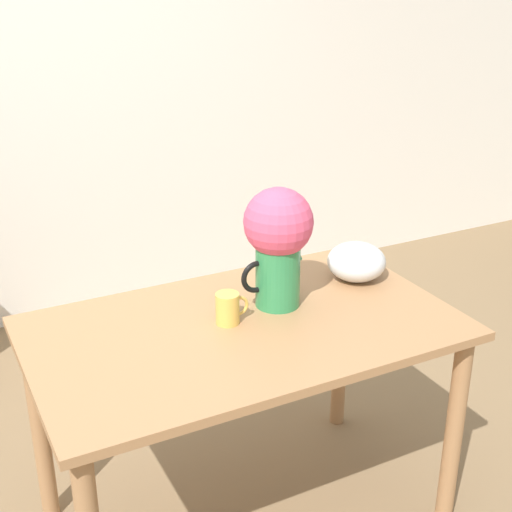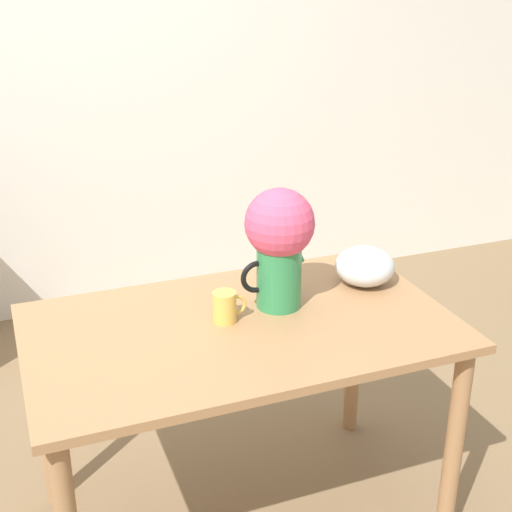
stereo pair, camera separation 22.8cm
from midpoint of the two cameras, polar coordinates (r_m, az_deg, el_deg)
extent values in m
cube|color=silver|center=(3.85, -19.49, 13.02)|extent=(8.00, 0.05, 2.60)
cube|color=#A3754C|center=(2.28, -3.86, -5.89)|extent=(1.35, 0.81, 0.03)
cylinder|color=#A3754C|center=(2.53, 13.00, -13.90)|extent=(0.06, 0.06, 0.76)
cylinder|color=#A3754C|center=(2.65, -19.38, -12.85)|extent=(0.06, 0.06, 0.76)
cylinder|color=#A3754C|center=(2.99, 4.62, -7.13)|extent=(0.06, 0.06, 0.76)
cylinder|color=#2D844C|center=(2.35, -1.01, -1.63)|extent=(0.15, 0.15, 0.21)
cone|color=#2D844C|center=(2.35, 0.36, 0.33)|extent=(0.05, 0.05, 0.05)
torus|color=black|center=(2.31, -2.74, -1.75)|extent=(0.11, 0.02, 0.11)
sphere|color=#3D7033|center=(2.29, -1.03, 1.72)|extent=(0.17, 0.17, 0.17)
sphere|color=#DB4C70|center=(2.28, -1.04, 2.65)|extent=(0.23, 0.23, 0.23)
cylinder|color=gold|center=(2.27, -5.19, -4.28)|extent=(0.08, 0.08, 0.10)
torus|color=gold|center=(2.28, -4.26, -4.07)|extent=(0.07, 0.01, 0.07)
ellipsoid|color=silver|center=(2.57, 5.54, -0.50)|extent=(0.21, 0.21, 0.14)
camera|label=1|loc=(0.11, -92.86, -1.20)|focal=50.00mm
camera|label=2|loc=(0.11, 87.14, 1.20)|focal=50.00mm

